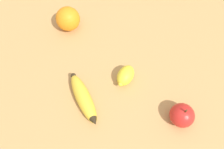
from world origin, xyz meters
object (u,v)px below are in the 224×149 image
banana (84,98)px  orange (68,19)px  lemon (125,76)px  apple (182,115)px

banana → orange: 0.29m
banana → orange: bearing=167.7°
banana → lemon: lemon is taller
orange → lemon: 0.28m
banana → apple: apple is taller
orange → lemon: bearing=-145.4°
lemon → apple: bearing=-137.8°
orange → lemon: orange is taller
orange → lemon: size_ratio=0.98×
orange → apple: bearing=-142.3°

